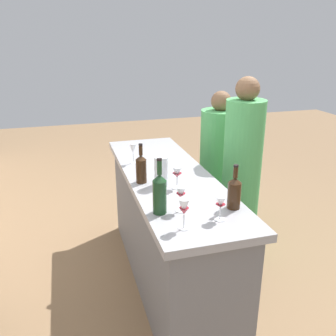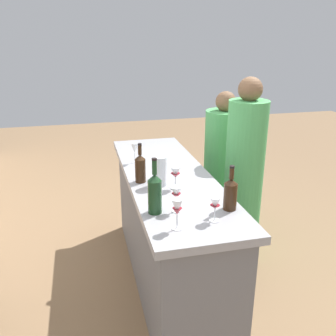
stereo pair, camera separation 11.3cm
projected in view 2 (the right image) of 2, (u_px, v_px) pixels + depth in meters
ground_plane at (168, 278)px, 3.05m from camera, size 12.00×12.00×0.00m
bar_counter at (168, 229)px, 2.89m from camera, size 2.01×0.62×0.94m
wine_bottle_leftmost_amber_brown at (230, 193)px, 2.15m from camera, size 0.08×0.08×0.28m
wine_bottle_second_left_olive_green at (155, 193)px, 2.10m from camera, size 0.08×0.08×0.34m
wine_bottle_center_amber_brown at (140, 168)px, 2.56m from camera, size 0.08×0.08×0.28m
wine_glass_near_left at (215, 204)px, 2.01m from camera, size 0.06×0.06×0.14m
wine_glass_near_center at (175, 173)px, 2.44m from camera, size 0.07×0.07×0.16m
wine_glass_near_right at (176, 194)px, 2.12m from camera, size 0.06×0.06×0.16m
wine_glass_far_left at (177, 209)px, 1.92m from camera, size 0.06×0.06×0.18m
wine_glass_far_center at (135, 149)px, 2.95m from camera, size 0.06×0.06×0.17m
water_pitcher at (160, 171)px, 2.50m from camera, size 0.09×0.09×0.21m
person_left_guest at (222, 169)px, 3.68m from camera, size 0.39×0.39×1.43m
person_center_guest at (243, 180)px, 3.11m from camera, size 0.41×0.41×1.62m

